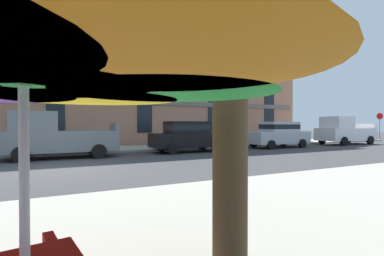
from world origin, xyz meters
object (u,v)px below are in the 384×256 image
(sedan_silver, at_px, (278,134))
(pickup_white, at_px, (344,131))
(sedan_black, at_px, (188,136))
(stop_sign, at_px, (380,122))
(patio_umbrella, at_px, (23,47))
(pickup_gray, at_px, (56,137))

(sedan_silver, xyz_separation_m, pickup_white, (6.88, 0.00, 0.08))
(sedan_black, distance_m, stop_sign, 25.15)
(sedan_silver, bearing_deg, patio_umbrella, -137.77)
(sedan_black, height_order, pickup_white, pickup_white)
(sedan_black, height_order, patio_umbrella, patio_umbrella)
(sedan_black, relative_size, sedan_silver, 1.00)
(sedan_silver, distance_m, patio_umbrella, 18.93)
(sedan_black, xyz_separation_m, sedan_silver, (6.88, 0.00, 0.00))
(pickup_gray, bearing_deg, stop_sign, 6.65)
(patio_umbrella, bearing_deg, sedan_black, 60.77)
(pickup_gray, bearing_deg, sedan_black, -0.00)
(sedan_black, xyz_separation_m, pickup_white, (13.76, 0.00, 0.08))
(pickup_gray, xyz_separation_m, patio_umbrella, (-0.21, -12.70, 1.07))
(pickup_gray, relative_size, sedan_black, 1.16)
(sedan_black, bearing_deg, stop_sign, 8.47)
(pickup_gray, relative_size, patio_umbrella, 1.44)
(stop_sign, relative_size, patio_umbrella, 0.79)
(pickup_gray, distance_m, sedan_black, 6.89)
(sedan_black, bearing_deg, sedan_silver, 0.00)
(sedan_black, distance_m, sedan_silver, 6.88)
(pickup_gray, bearing_deg, pickup_white, 0.00)
(patio_umbrella, bearing_deg, stop_sign, 27.16)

